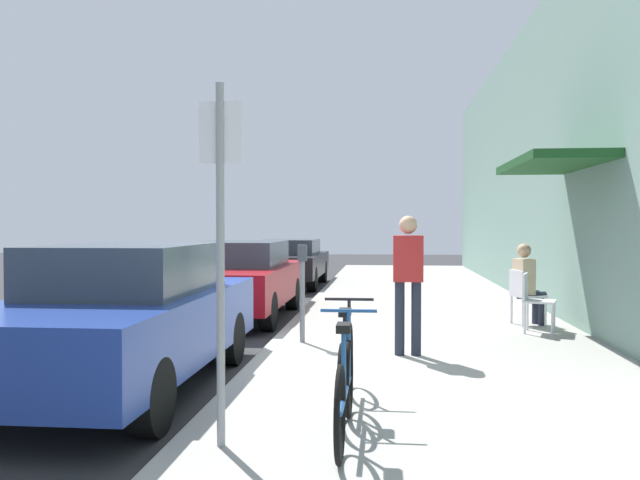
{
  "coord_description": "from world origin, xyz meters",
  "views": [
    {
      "loc": [
        1.58,
        -7.8,
        1.71
      ],
      "look_at": [
        0.2,
        5.83,
        1.39
      ],
      "focal_mm": 36.87,
      "sensor_mm": 36.0,
      "label": 1
    }
  ],
  "objects_px": {
    "cafe_chair_1": "(524,293)",
    "parked_car_0": "(125,316)",
    "parked_car_2": "(289,261)",
    "bicycle_0": "(345,390)",
    "seated_patron_1": "(527,281)",
    "parked_car_1": "(239,278)",
    "bicycle_1": "(346,366)",
    "street_sign": "(221,235)",
    "cafe_chair_0": "(534,298)",
    "pedestrian_standing": "(408,273)",
    "parking_meter": "(302,286)"
  },
  "relations": [
    {
      "from": "street_sign",
      "to": "seated_patron_1",
      "type": "distance_m",
      "value": 7.0
    },
    {
      "from": "bicycle_1",
      "to": "pedestrian_standing",
      "type": "bearing_deg",
      "value": 75.48
    },
    {
      "from": "parked_car_2",
      "to": "pedestrian_standing",
      "type": "bearing_deg",
      "value": -73.58
    },
    {
      "from": "seated_patron_1",
      "to": "cafe_chair_1",
      "type": "bearing_deg",
      "value": -163.52
    },
    {
      "from": "parked_car_0",
      "to": "parked_car_1",
      "type": "relative_size",
      "value": 1.0
    },
    {
      "from": "bicycle_1",
      "to": "cafe_chair_0",
      "type": "xyz_separation_m",
      "value": [
        2.51,
        4.25,
        0.14
      ]
    },
    {
      "from": "parked_car_2",
      "to": "seated_patron_1",
      "type": "xyz_separation_m",
      "value": [
        4.9,
        -7.35,
        0.12
      ]
    },
    {
      "from": "parked_car_0",
      "to": "cafe_chair_1",
      "type": "xyz_separation_m",
      "value": [
        4.85,
        4.14,
        -0.15
      ]
    },
    {
      "from": "parked_car_2",
      "to": "cafe_chair_0",
      "type": "relative_size",
      "value": 5.06
    },
    {
      "from": "parked_car_0",
      "to": "pedestrian_standing",
      "type": "height_order",
      "value": "pedestrian_standing"
    },
    {
      "from": "bicycle_1",
      "to": "cafe_chair_1",
      "type": "xyz_separation_m",
      "value": [
        2.51,
        4.97,
        0.14
      ]
    },
    {
      "from": "cafe_chair_1",
      "to": "bicycle_0",
      "type": "bearing_deg",
      "value": -113.09
    },
    {
      "from": "cafe_chair_0",
      "to": "pedestrian_standing",
      "type": "bearing_deg",
      "value": -135.18
    },
    {
      "from": "parking_meter",
      "to": "bicycle_1",
      "type": "height_order",
      "value": "parking_meter"
    },
    {
      "from": "parked_car_2",
      "to": "cafe_chair_0",
      "type": "distance_m",
      "value": 9.43
    },
    {
      "from": "seated_patron_1",
      "to": "street_sign",
      "type": "bearing_deg",
      "value": -119.31
    },
    {
      "from": "cafe_chair_1",
      "to": "parked_car_0",
      "type": "bearing_deg",
      "value": -139.46
    },
    {
      "from": "parked_car_1",
      "to": "bicycle_1",
      "type": "height_order",
      "value": "parked_car_1"
    },
    {
      "from": "cafe_chair_0",
      "to": "parked_car_0",
      "type": "bearing_deg",
      "value": -144.79
    },
    {
      "from": "street_sign",
      "to": "bicycle_1",
      "type": "bearing_deg",
      "value": 52.28
    },
    {
      "from": "street_sign",
      "to": "seated_patron_1",
      "type": "xyz_separation_m",
      "value": [
        3.4,
        6.06,
        -0.82
      ]
    },
    {
      "from": "parked_car_1",
      "to": "bicycle_1",
      "type": "relative_size",
      "value": 2.57
    },
    {
      "from": "cafe_chair_0",
      "to": "pedestrian_standing",
      "type": "distance_m",
      "value": 2.73
    },
    {
      "from": "seated_patron_1",
      "to": "bicycle_0",
      "type": "bearing_deg",
      "value": -113.51
    },
    {
      "from": "seated_patron_1",
      "to": "pedestrian_standing",
      "type": "relative_size",
      "value": 0.76
    },
    {
      "from": "bicycle_0",
      "to": "seated_patron_1",
      "type": "xyz_separation_m",
      "value": [
        2.53,
        5.81,
        0.34
      ]
    },
    {
      "from": "parked_car_1",
      "to": "bicycle_1",
      "type": "xyz_separation_m",
      "value": [
        2.33,
        -6.08,
        -0.25
      ]
    },
    {
      "from": "bicycle_1",
      "to": "cafe_chair_0",
      "type": "height_order",
      "value": "bicycle_1"
    },
    {
      "from": "parked_car_2",
      "to": "bicycle_0",
      "type": "height_order",
      "value": "parked_car_2"
    },
    {
      "from": "street_sign",
      "to": "bicycle_1",
      "type": "distance_m",
      "value": 1.79
    },
    {
      "from": "parked_car_2",
      "to": "seated_patron_1",
      "type": "relative_size",
      "value": 3.41
    },
    {
      "from": "street_sign",
      "to": "parked_car_0",
      "type": "bearing_deg",
      "value": 128.25
    },
    {
      "from": "parked_car_0",
      "to": "street_sign",
      "type": "height_order",
      "value": "street_sign"
    },
    {
      "from": "bicycle_0",
      "to": "pedestrian_standing",
      "type": "xyz_separation_m",
      "value": [
        0.57,
        3.18,
        0.64
      ]
    },
    {
      "from": "cafe_chair_1",
      "to": "pedestrian_standing",
      "type": "distance_m",
      "value": 3.27
    },
    {
      "from": "street_sign",
      "to": "bicycle_0",
      "type": "distance_m",
      "value": 1.48
    },
    {
      "from": "parked_car_0",
      "to": "seated_patron_1",
      "type": "height_order",
      "value": "parked_car_0"
    },
    {
      "from": "bicycle_1",
      "to": "parking_meter",
      "type": "bearing_deg",
      "value": 104.15
    },
    {
      "from": "seated_patron_1",
      "to": "parked_car_1",
      "type": "bearing_deg",
      "value": 167.43
    },
    {
      "from": "parked_car_0",
      "to": "bicycle_1",
      "type": "distance_m",
      "value": 2.49
    },
    {
      "from": "parked_car_1",
      "to": "bicycle_0",
      "type": "xyz_separation_m",
      "value": [
        2.38,
        -6.9,
        -0.25
      ]
    },
    {
      "from": "bicycle_0",
      "to": "seated_patron_1",
      "type": "height_order",
      "value": "seated_patron_1"
    },
    {
      "from": "bicycle_0",
      "to": "cafe_chair_0",
      "type": "xyz_separation_m",
      "value": [
        2.47,
        5.07,
        0.14
      ]
    },
    {
      "from": "bicycle_0",
      "to": "pedestrian_standing",
      "type": "height_order",
      "value": "pedestrian_standing"
    },
    {
      "from": "parked_car_2",
      "to": "bicycle_0",
      "type": "bearing_deg",
      "value": -79.76
    },
    {
      "from": "parking_meter",
      "to": "street_sign",
      "type": "relative_size",
      "value": 0.51
    },
    {
      "from": "parked_car_0",
      "to": "parking_meter",
      "type": "bearing_deg",
      "value": 55.83
    },
    {
      "from": "seated_patron_1",
      "to": "pedestrian_standing",
      "type": "xyz_separation_m",
      "value": [
        -1.96,
        -2.63,
        0.3
      ]
    },
    {
      "from": "bicycle_0",
      "to": "bicycle_1",
      "type": "relative_size",
      "value": 1.0
    },
    {
      "from": "parked_car_1",
      "to": "parking_meter",
      "type": "height_order",
      "value": "parking_meter"
    }
  ]
}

